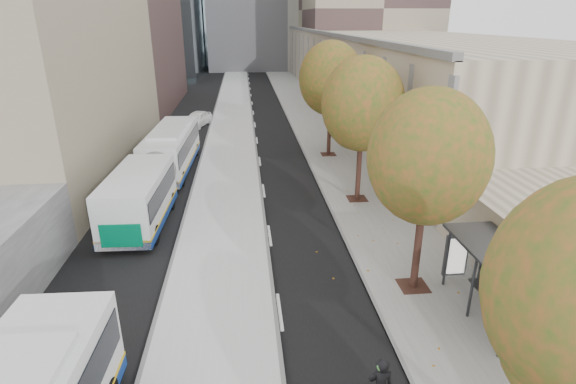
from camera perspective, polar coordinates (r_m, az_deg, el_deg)
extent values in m
cube|color=silver|center=(37.56, -7.33, 6.17)|extent=(4.25, 150.00, 0.15)
cube|color=gray|center=(38.16, 4.83, 6.45)|extent=(4.75, 150.00, 0.08)
cube|color=gray|center=(68.00, 10.29, 16.09)|extent=(18.00, 92.00, 8.00)
cube|color=#383A3F|center=(16.40, 25.16, -6.91)|extent=(1.90, 4.40, 0.10)
cylinder|color=#383A3F|center=(15.26, 25.80, -14.85)|extent=(0.10, 0.10, 2.40)
cube|color=silver|center=(17.33, 26.60, -10.28)|extent=(0.04, 4.00, 2.10)
cylinder|color=black|center=(17.54, 16.11, -6.94)|extent=(0.28, 0.28, 3.24)
sphere|color=#25601A|center=(16.22, 17.38, 4.25)|extent=(4.20, 4.20, 4.20)
cylinder|color=black|center=(25.39, 8.96, 2.69)|extent=(0.28, 0.28, 3.38)
sphere|color=#25601A|center=(24.48, 9.46, 10.95)|extent=(4.40, 4.40, 4.40)
cylinder|color=black|center=(33.81, 5.25, 7.65)|extent=(0.28, 0.28, 3.51)
sphere|color=#25601A|center=(33.12, 5.48, 14.15)|extent=(4.60, 4.60, 4.60)
cube|color=silver|center=(27.88, -15.88, 3.00)|extent=(3.08, 16.75, 2.78)
cube|color=black|center=(27.74, -15.98, 4.00)|extent=(3.11, 16.09, 0.96)
cube|color=#006842|center=(20.45, -19.51, -5.16)|extent=(1.76, 0.13, 1.07)
sphere|color=#509C44|center=(11.72, 11.88, -20.87)|extent=(0.27, 0.27, 0.27)
imported|color=white|center=(44.34, -11.46, 9.09)|extent=(2.94, 4.51, 1.43)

